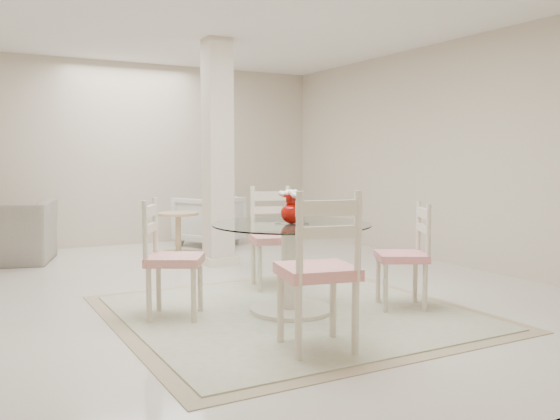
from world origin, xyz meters
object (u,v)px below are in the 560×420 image
dining_chair_south (321,259)px  side_table (178,235)px  red_vase (292,207)px  armchair_white (209,220)px  dining_chair_north (273,229)px  dining_chair_west (166,250)px  dining_table (292,268)px  dining_chair_east (409,248)px  recliner_taupe (2,232)px  column (218,153)px

dining_chair_south → side_table: size_ratio=2.09×
red_vase → armchair_white: (0.87, 3.99, -0.52)m
dining_chair_north → dining_chair_west: 1.43m
dining_table → armchair_white: (0.87, 3.99, -0.01)m
dining_chair_south → side_table: 4.33m
dining_chair_east → recliner_taupe: bearing=-117.2°
dining_chair_north → armchair_white: size_ratio=1.37×
dining_chair_west → dining_chair_south: dining_chair_south is taller
column → dining_chair_north: 1.65m
dining_chair_east → recliner_taupe: dining_chair_east is taller
recliner_taupe → dining_table: bearing=134.6°
dining_table → recliner_taupe: (-1.95, 3.75, 0.00)m
dining_chair_east → armchair_white: dining_chair_east is taller
dining_chair_east → red_vase: bearing=-82.5°
armchair_white → dining_table: bearing=53.4°
dining_table → armchair_white: size_ratio=1.61×
dining_chair_north → armchair_white: (0.53, 3.03, -0.22)m
dining_chair_east → side_table: size_ratio=1.77×
red_vase → side_table: 3.38m
dining_chair_north → recliner_taupe: 3.61m
dining_chair_north → dining_chair_south: (-0.67, -1.94, 0.04)m
dining_chair_north → armchair_white: dining_chair_north is taller
dining_chair_north → side_table: size_ratio=1.94×
column → armchair_white: bearing=72.2°
red_vase → dining_chair_south: bearing=-109.1°
dining_chair_south → armchair_white: size_ratio=1.47×
recliner_taupe → side_table: size_ratio=2.08×
column → armchair_white: (0.50, 1.57, -0.98)m
dining_chair_east → dining_chair_south: (-1.29, -0.62, 0.10)m
dining_chair_east → dining_chair_west: dining_chair_west is taller
red_vase → armchair_white: red_vase is taller
dining_table → dining_chair_south: dining_chair_south is taller
recliner_taupe → dining_chair_west: bearing=123.5°
column → recliner_taupe: (-2.31, 1.32, -0.97)m
red_vase → dining_chair_south: (-0.34, -0.97, -0.26)m
red_vase → dining_chair_west: (-0.96, 0.35, -0.33)m
recliner_taupe → armchair_white: 2.82m
red_vase → recliner_taupe: red_vase is taller
recliner_taupe → side_table: recliner_taupe is taller
side_table → armchair_white: bearing=43.9°
dining_chair_south → column: bearing=-89.6°
armchair_white → dining_chair_south: bearing=52.1°
red_vase → dining_chair_north: dining_chair_north is taller
dining_chair_north → dining_chair_south: size_ratio=0.93×
dining_table → dining_chair_north: 1.04m
red_vase → armchair_white: bearing=77.8°
armchair_white → recliner_taupe: bearing=-19.4°
dining_table → recliner_taupe: recliner_taupe is taller
dining_chair_north → side_table: 2.38m
dining_table → armchair_white: bearing=77.8°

